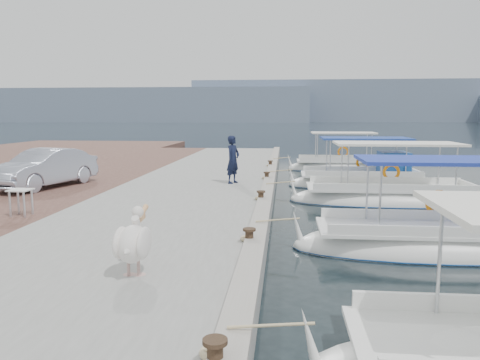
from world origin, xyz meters
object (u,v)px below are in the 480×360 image
object	(u,v)px
fishing_caique_d	(362,183)
pelican	(133,242)
fisherman	(233,160)
fishing_caique_e	(340,168)
fishing_caique_c	(389,199)
fishing_caique_b	(438,247)
parked_car	(45,168)

from	to	relation	value
fishing_caique_d	pelican	size ratio (longest dim) A/B	4.41
fishing_caique_d	fisherman	bearing A→B (deg)	-153.42
fishing_caique_e	fishing_caique_c	bearing A→B (deg)	-86.33
fishing_caique_b	fishing_caique_e	xyz separation A→B (m)	(-0.41, 16.51, 0.00)
fishing_caique_c	fishing_caique_b	bearing A→B (deg)	-92.18
fisherman	parked_car	xyz separation A→B (m)	(-7.03, -1.63, -0.23)
pelican	parked_car	bearing A→B (deg)	124.94
fishing_caique_b	fishing_caique_c	bearing A→B (deg)	87.82
fishing_caique_c	fisherman	xyz separation A→B (m)	(-5.94, 1.00, 1.33)
fishing_caique_d	fishing_caique_e	distance (m)	6.38
parked_car	pelican	bearing A→B (deg)	-39.57
fishing_caique_b	fishing_caique_d	world-z (taller)	same
fishing_caique_d	fishing_caique_e	world-z (taller)	same
fishing_caique_c	pelican	size ratio (longest dim) A/B	5.06
fisherman	parked_car	bearing A→B (deg)	131.12
fishing_caique_b	fishing_caique_c	world-z (taller)	same
fishing_caique_e	fisherman	size ratio (longest dim) A/B	3.17
fishing_caique_d	parked_car	distance (m)	13.39
fishing_caique_c	parked_car	bearing A→B (deg)	-177.19
fishing_caique_e	fisherman	world-z (taller)	fisherman
fishing_caique_b	fisherman	world-z (taller)	fisherman
fisherman	fishing_caique_d	bearing A→B (deg)	-35.38
fishing_caique_e	parked_car	distance (m)	16.41
fishing_caique_b	fishing_caique_c	xyz separation A→B (m)	(0.24, 6.35, -0.00)
fishing_caique_d	parked_car	world-z (taller)	fishing_caique_d
pelican	fishing_caique_e	bearing A→B (deg)	73.91
parked_car	fishing_caique_b	bearing A→B (deg)	-8.68
fishing_caique_e	parked_car	bearing A→B (deg)	-138.77
fishing_caique_c	fishing_caique_d	size ratio (longest dim) A/B	1.15
fishing_caique_d	fishing_caique_c	bearing A→B (deg)	-84.48
fishing_caique_b	fisherman	xyz separation A→B (m)	(-5.70, 7.35, 1.33)
fisherman	fishing_caique_c	bearing A→B (deg)	-71.49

